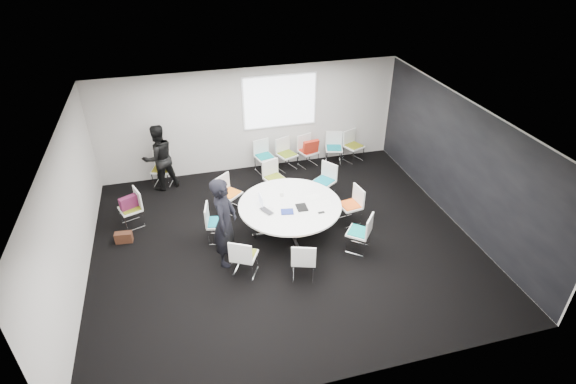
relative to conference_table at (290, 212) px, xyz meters
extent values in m
cube|color=black|center=(-0.22, -0.32, -0.56)|extent=(8.00, 7.00, 0.04)
cube|color=white|center=(-0.22, -0.32, 2.28)|extent=(8.00, 7.00, 0.04)
cube|color=#B1ACA7|center=(-0.22, 3.20, 0.86)|extent=(8.00, 0.04, 2.80)
cube|color=#B1ACA7|center=(-0.22, -3.84, 0.86)|extent=(8.00, 0.04, 2.80)
cube|color=#B1ACA7|center=(-4.24, -0.32, 0.86)|extent=(0.04, 7.00, 2.80)
cube|color=#B1ACA7|center=(3.80, -0.32, 0.86)|extent=(0.04, 7.00, 2.80)
cube|color=black|center=(3.77, -0.32, 0.86)|extent=(0.01, 6.94, 2.74)
cube|color=silver|center=(0.00, 0.00, -0.50)|extent=(0.90, 0.90, 0.08)
cylinder|color=silver|center=(0.00, 0.00, -0.18)|extent=(0.10, 0.10, 0.65)
cylinder|color=white|center=(0.00, 0.00, 0.17)|extent=(2.23, 2.23, 0.04)
cube|color=white|center=(0.58, 3.14, 1.31)|extent=(1.90, 0.03, 1.35)
cube|color=silver|center=(1.41, 0.01, -0.33)|extent=(0.48, 0.48, 0.42)
cube|color=white|center=(1.41, 0.01, -0.10)|extent=(0.51, 0.52, 0.04)
cube|color=#D85215|center=(1.41, 0.01, -0.07)|extent=(0.44, 0.45, 0.03)
cube|color=white|center=(1.62, 0.04, 0.13)|extent=(0.11, 0.46, 0.42)
cube|color=silver|center=(1.19, 1.17, -0.33)|extent=(0.59, 0.59, 0.42)
cube|color=white|center=(1.19, 1.17, -0.10)|extent=(0.62, 0.63, 0.04)
cube|color=#087083|center=(1.19, 1.17, -0.07)|extent=(0.54, 0.55, 0.03)
cube|color=white|center=(1.36, 1.29, 0.13)|extent=(0.29, 0.40, 0.42)
cube|color=silver|center=(0.05, 1.61, -0.33)|extent=(0.54, 0.54, 0.42)
cube|color=white|center=(0.05, 1.61, -0.10)|extent=(0.58, 0.57, 0.04)
cube|color=olive|center=(0.05, 1.61, -0.07)|extent=(0.51, 0.49, 0.03)
cube|color=white|center=(-0.02, 1.81, 0.13)|extent=(0.44, 0.19, 0.42)
cube|color=silver|center=(-1.13, 1.20, -0.33)|extent=(0.59, 0.59, 0.42)
cube|color=white|center=(-1.13, 1.20, -0.10)|extent=(0.64, 0.63, 0.04)
cube|color=orange|center=(-1.13, 1.20, -0.07)|extent=(0.55, 0.55, 0.03)
cube|color=white|center=(-1.27, 1.36, 0.13)|extent=(0.37, 0.33, 0.42)
cube|color=silver|center=(-1.57, 0.12, -0.33)|extent=(0.50, 0.50, 0.42)
cube|color=white|center=(-1.57, 0.12, -0.10)|extent=(0.53, 0.54, 0.04)
cube|color=#0B687D|center=(-1.57, 0.12, -0.07)|extent=(0.46, 0.47, 0.03)
cube|color=white|center=(-1.77, 0.17, 0.13)|extent=(0.13, 0.46, 0.42)
cube|color=silver|center=(-1.21, -1.08, -0.33)|extent=(0.57, 0.57, 0.42)
cube|color=white|center=(-1.21, -1.08, -0.10)|extent=(0.61, 0.60, 0.04)
cube|color=#616A15|center=(-1.21, -1.08, -0.07)|extent=(0.53, 0.52, 0.03)
cube|color=white|center=(-1.30, -1.26, 0.13)|extent=(0.42, 0.25, 0.42)
cube|color=silver|center=(-0.12, -1.46, -0.33)|extent=(0.53, 0.53, 0.42)
cube|color=white|center=(-0.12, -1.46, -0.10)|extent=(0.57, 0.56, 0.04)
cube|color=orange|center=(-0.12, -1.46, -0.07)|extent=(0.50, 0.49, 0.03)
cube|color=white|center=(-0.19, -1.66, 0.13)|extent=(0.45, 0.18, 0.42)
cube|color=silver|center=(1.22, -0.96, -0.33)|extent=(0.59, 0.59, 0.42)
cube|color=white|center=(1.22, -0.96, -0.10)|extent=(0.63, 0.63, 0.04)
cube|color=#08817A|center=(1.22, -0.96, -0.07)|extent=(0.55, 0.55, 0.03)
cube|color=white|center=(1.38, -1.10, 0.13)|extent=(0.32, 0.38, 0.42)
cube|color=silver|center=(0.06, 2.82, -0.33)|extent=(0.51, 0.51, 0.42)
cube|color=white|center=(0.06, 2.82, -0.10)|extent=(0.55, 0.54, 0.04)
cube|color=#0B8183|center=(0.06, 2.82, -0.07)|extent=(0.48, 0.47, 0.03)
cube|color=white|center=(0.01, 3.02, 0.13)|extent=(0.46, 0.15, 0.42)
cube|color=silver|center=(0.68, 2.79, -0.33)|extent=(0.55, 0.55, 0.42)
cube|color=white|center=(0.68, 2.79, -0.10)|extent=(0.59, 0.58, 0.04)
cube|color=#627719|center=(0.68, 2.79, -0.07)|extent=(0.51, 0.50, 0.03)
cube|color=white|center=(0.60, 2.98, 0.13)|extent=(0.44, 0.20, 0.42)
cube|color=silver|center=(1.30, 2.83, -0.33)|extent=(0.53, 0.53, 0.42)
cube|color=white|center=(1.30, 2.83, -0.10)|extent=(0.58, 0.57, 0.04)
cube|color=red|center=(1.30, 2.83, -0.07)|extent=(0.50, 0.49, 0.03)
cube|color=white|center=(1.23, 3.03, 0.13)|extent=(0.45, 0.18, 0.42)
cube|color=silver|center=(2.04, 2.81, -0.33)|extent=(0.52, 0.52, 0.42)
cube|color=white|center=(2.04, 2.81, -0.10)|extent=(0.56, 0.55, 0.04)
cube|color=#0C7886|center=(2.04, 2.81, -0.07)|extent=(0.49, 0.48, 0.03)
cube|color=white|center=(2.10, 3.01, 0.13)|extent=(0.45, 0.16, 0.42)
cube|color=silver|center=(2.64, 2.80, -0.33)|extent=(0.55, 0.55, 0.42)
cube|color=white|center=(2.64, 2.80, -0.10)|extent=(0.60, 0.59, 0.04)
cube|color=olive|center=(2.64, 2.80, -0.07)|extent=(0.52, 0.51, 0.03)
cube|color=white|center=(2.55, 2.99, 0.13)|extent=(0.44, 0.21, 0.42)
cube|color=silver|center=(-3.38, 1.16, -0.33)|extent=(0.54, 0.54, 0.42)
cube|color=white|center=(-3.38, 1.16, -0.10)|extent=(0.57, 0.58, 0.04)
cube|color=#6A7014|center=(-3.38, 1.16, -0.07)|extent=(0.50, 0.51, 0.03)
cube|color=white|center=(-3.19, 1.23, 0.13)|extent=(0.19, 0.44, 0.42)
cube|color=silver|center=(-2.67, 2.83, -0.33)|extent=(0.52, 0.52, 0.42)
cube|color=white|center=(-2.67, 2.83, -0.10)|extent=(0.57, 0.56, 0.04)
cube|color=olive|center=(-2.67, 2.83, -0.07)|extent=(0.49, 0.48, 0.03)
cube|color=white|center=(-2.60, 3.03, 0.13)|extent=(0.45, 0.17, 0.42)
imported|color=black|center=(-1.48, -0.61, 0.42)|extent=(0.69, 0.82, 1.92)
imported|color=black|center=(-2.67, 2.68, 0.32)|extent=(1.02, 0.92, 1.73)
imported|color=#333338|center=(-0.50, -0.12, 0.20)|extent=(0.34, 0.40, 0.03)
cube|color=silver|center=(-0.61, 0.15, 0.32)|extent=(0.03, 0.30, 0.22)
cube|color=black|center=(0.21, -0.19, 0.20)|extent=(0.23, 0.31, 0.02)
cube|color=navy|center=(-0.13, -0.27, 0.20)|extent=(0.29, 0.24, 0.03)
cube|color=white|center=(0.57, 0.15, 0.19)|extent=(0.32, 0.25, 0.00)
cube|color=white|center=(0.73, -0.15, 0.19)|extent=(0.31, 0.22, 0.00)
cylinder|color=white|center=(-0.09, 0.37, 0.23)|extent=(0.08, 0.08, 0.09)
cube|color=black|center=(0.56, -0.48, 0.19)|extent=(0.14, 0.08, 0.01)
cube|color=#571737|center=(-3.38, 1.16, 0.08)|extent=(0.42, 0.31, 0.28)
cube|color=#3B1E12|center=(-3.56, 0.57, -0.42)|extent=(0.37, 0.20, 0.24)
cube|color=#A62414|center=(1.30, 2.62, 0.16)|extent=(0.46, 0.23, 0.36)
camera|label=1|loc=(-2.11, -7.76, 5.55)|focal=28.00mm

